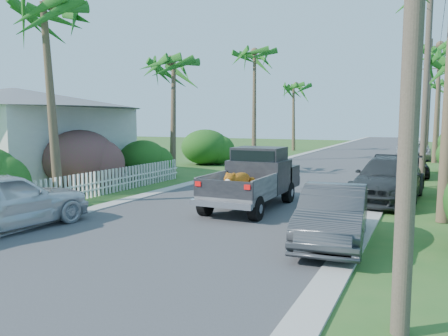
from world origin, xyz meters
The scene contains 24 objects.
ground centered at (0.00, 0.00, 0.00)m, with size 120.00×120.00×0.00m, color #2B5B22.
road centered at (0.00, 25.00, 0.01)m, with size 8.00×100.00×0.02m, color #38383A.
curb_left centered at (-4.30, 25.00, 0.03)m, with size 0.60×100.00×0.06m, color #A5A39E.
curb_right centered at (4.30, 25.00, 0.03)m, with size 0.60×100.00×0.06m, color #A5A39E.
pickup_truck centered at (0.40, 5.84, 1.01)m, with size 1.98×5.12×2.06m.
parked_car_rn centered at (3.82, 2.19, 0.70)m, with size 1.48×4.24×1.40m, color #34363A.
parked_car_rm centered at (4.54, 8.87, 0.79)m, with size 2.23×5.47×1.59m, color #272A2C.
parked_car_rf centered at (5.00, 17.11, 0.68)m, with size 1.61×4.00×1.36m, color black.
parked_car_rd centered at (4.72, 28.33, 0.72)m, with size 2.39×5.19×1.44m, color #B4B5BB.
parked_car_ln centered at (-4.54, -0.44, 0.82)m, with size 1.93×4.81×1.64m, color silver.
palm_l_a centered at (-6.20, 3.00, 6.93)m, with size 4.40×4.40×8.20m.
palm_l_b centered at (-6.80, 12.00, 6.15)m, with size 4.40×4.40×7.40m.
palm_l_c centered at (-6.00, 22.00, 7.91)m, with size 4.40×4.40×9.20m.
palm_l_d centered at (-6.50, 34.00, 6.44)m, with size 4.40×4.40×7.70m.
palm_r_c centered at (6.20, 26.00, 8.11)m, with size 4.40×4.40×9.40m.
palm_r_d centered at (6.50, 40.00, 6.74)m, with size 4.40×4.40×8.00m.
shrub_l_b centered at (-7.80, 6.00, 1.30)m, with size 3.00×3.30×2.60m, color #9D1648.
shrub_l_c centered at (-7.40, 10.00, 1.00)m, with size 2.40×2.64×2.00m, color #174513.
shrub_l_d centered at (-8.00, 18.00, 1.20)m, with size 3.20×3.52×2.40m, color #174513.
picket_fence centered at (-6.00, 5.50, 0.50)m, with size 0.10×11.00×1.00m, color white.
house_left centered at (-13.00, 7.00, 2.12)m, with size 9.00×8.00×4.60m.
utility_pole_b centered at (5.60, 13.00, 4.60)m, with size 1.60×0.26×9.00m.
utility_pole_c centered at (5.60, 28.00, 4.60)m, with size 1.60×0.26×9.00m.
utility_pole_d centered at (5.60, 43.00, 4.60)m, with size 1.60×0.26×9.00m.
Camera 1 is at (5.86, -8.36, 2.99)m, focal length 35.00 mm.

